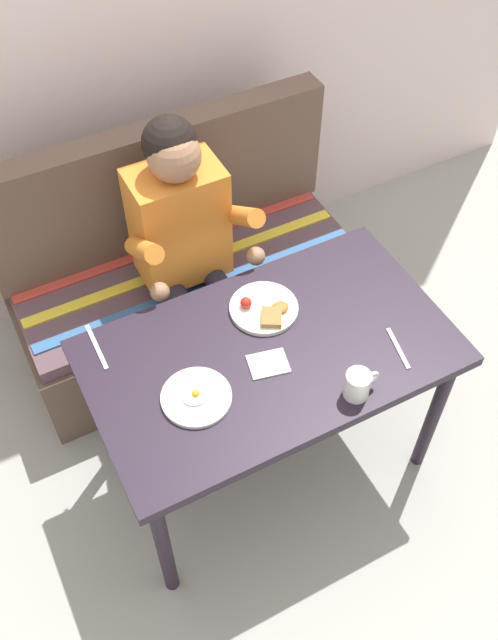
# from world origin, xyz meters

# --- Properties ---
(ground_plane) EXTENTS (8.00, 8.00, 0.00)m
(ground_plane) POSITION_xyz_m (0.00, 0.00, 0.00)
(ground_plane) COLOR #A0A098
(back_wall) EXTENTS (4.40, 0.10, 2.60)m
(back_wall) POSITION_xyz_m (0.00, 1.27, 1.30)
(back_wall) COLOR silver
(back_wall) RESTS_ON ground
(table) EXTENTS (1.20, 0.70, 0.73)m
(table) POSITION_xyz_m (0.00, 0.00, 0.65)
(table) COLOR black
(table) RESTS_ON ground
(couch) EXTENTS (1.44, 0.56, 1.00)m
(couch) POSITION_xyz_m (0.00, 0.76, 0.33)
(couch) COLOR brown
(couch) RESTS_ON ground
(person) EXTENTS (0.45, 0.61, 1.21)m
(person) POSITION_xyz_m (-0.03, 0.59, 0.74)
(person) COLOR orange
(person) RESTS_ON ground
(plate_breakfast) EXTENTS (0.24, 0.24, 0.05)m
(plate_breakfast) POSITION_xyz_m (0.06, 0.15, 0.74)
(plate_breakfast) COLOR white
(plate_breakfast) RESTS_ON table
(plate_eggs) EXTENTS (0.22, 0.22, 0.04)m
(plate_eggs) POSITION_xyz_m (-0.29, -0.06, 0.74)
(plate_eggs) COLOR white
(plate_eggs) RESTS_ON table
(coffee_mug) EXTENTS (0.12, 0.08, 0.10)m
(coffee_mug) POSITION_xyz_m (0.15, -0.27, 0.78)
(coffee_mug) COLOR white
(coffee_mug) RESTS_ON table
(napkin) EXTENTS (0.14, 0.12, 0.01)m
(napkin) POSITION_xyz_m (-0.03, -0.05, 0.73)
(napkin) COLOR silver
(napkin) RESTS_ON table
(fork) EXTENTS (0.05, 0.17, 0.00)m
(fork) POSITION_xyz_m (0.37, -0.19, 0.73)
(fork) COLOR silver
(fork) RESTS_ON table
(knife) EXTENTS (0.02, 0.20, 0.00)m
(knife) POSITION_xyz_m (-0.50, 0.27, 0.73)
(knife) COLOR silver
(knife) RESTS_ON table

